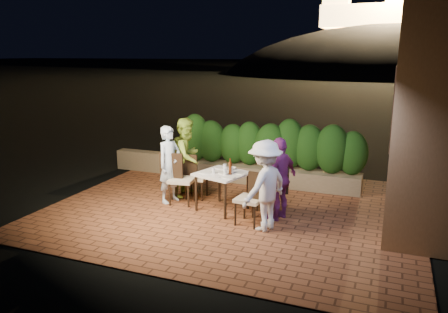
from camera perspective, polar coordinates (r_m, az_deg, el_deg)
The scene contains 31 objects.
ground at distance 8.34m, azimuth 0.15°, elevation -7.85°, with size 400.00×400.00×0.00m, color black.
terrace_floor at distance 8.79m, azimuth 1.34°, elevation -7.08°, with size 7.00×6.00×0.15m, color brown.
building_wall at distance 9.29m, azimuth 26.55°, elevation 8.92°, with size 1.60×5.00×5.00m, color brown.
window_pane at distance 8.80m, azimuth 21.40°, elevation 5.95°, with size 0.08×1.00×1.40m, color black.
window_frame at distance 8.80m, azimuth 21.34°, elevation 5.95°, with size 0.06×1.15×1.55m, color black.
planter at distance 10.28m, azimuth 5.84°, elevation -2.48°, with size 4.20×0.55×0.40m, color #7D6E4F.
hedge at distance 10.11m, azimuth 5.94°, elevation 1.61°, with size 4.00×0.70×1.10m, color #173F11, non-canonical shape.
parapet at distance 11.41m, azimuth -8.81°, elevation -0.72°, with size 2.20×0.30×0.50m, color #7D6E4F.
hill at distance 67.61m, azimuth 20.70°, elevation 6.58°, with size 52.00×40.00×22.00m, color black.
dining_table at distance 8.51m, azimuth -0.25°, elevation -4.57°, with size 0.87×0.87×0.75m, color white, non-canonical shape.
plate_nw at distance 8.41m, azimuth -2.46°, elevation -2.09°, with size 0.23×0.23×0.01m, color white.
plate_sw at distance 8.75m, azimuth -0.51°, elevation -1.47°, with size 0.21×0.21×0.01m, color white.
plate_ne at distance 8.08m, azimuth 0.61°, elevation -2.74°, with size 0.24×0.24×0.01m, color white.
plate_se at distance 8.36m, azimuth 2.22°, elevation -2.20°, with size 0.20×0.20×0.01m, color white.
plate_centre at distance 8.39m, azimuth 0.03°, elevation -2.11°, with size 0.24×0.24×0.01m, color white.
plate_front at distance 8.11m, azimuth -1.26°, elevation -2.68°, with size 0.22×0.22×0.01m, color white.
glass_nw at distance 8.34m, azimuth -1.40°, elevation -1.86°, with size 0.07×0.07×0.11m, color silver.
glass_sw at distance 8.59m, azimuth 0.09°, elevation -1.38°, with size 0.07×0.07×0.12m, color silver.
glass_ne at distance 8.22m, azimuth 0.14°, elevation -2.07°, with size 0.07×0.07×0.12m, color silver.
glass_se at distance 8.40m, azimuth 1.02°, elevation -1.75°, with size 0.06×0.06×0.11m, color silver.
beer_bottle at distance 8.26m, azimuth 0.81°, elevation -1.29°, with size 0.06×0.06×0.31m, color #4D210C, non-canonical shape.
bowl at distance 8.65m, azimuth 0.99°, elevation -1.56°, with size 0.17×0.17×0.04m, color white.
chair_left_front at distance 8.87m, azimuth -5.52°, elevation -2.91°, with size 0.48×0.48×1.04m, color black, non-canonical shape.
chair_left_back at distance 9.21m, azimuth -3.64°, elevation -2.62°, with size 0.43×0.43×0.93m, color black, non-canonical shape.
chair_right_front at distance 7.79m, azimuth 3.34°, elevation -5.43°, with size 0.45×0.45×0.98m, color black, non-canonical shape.
chair_right_back at distance 8.22m, azimuth 5.39°, elevation -4.45°, with size 0.45×0.45×0.98m, color black, non-canonical shape.
diner_blue at distance 8.93m, azimuth -7.11°, elevation -1.04°, with size 0.58×0.38×1.58m, color #C3E0FA.
diner_green at distance 9.33m, azimuth -4.85°, elevation -0.06°, with size 0.81×0.63×1.68m, color #9FC93F.
diner_white at distance 7.50m, azimuth 5.37°, elevation -3.81°, with size 1.02×0.59×1.58m, color silver.
diner_purple at distance 8.02m, azimuth 7.30°, elevation -2.89°, with size 0.90×0.37×1.53m, color #79286F.
parapet_lamp at distance 11.16m, azimuth -7.27°, elevation 0.70°, with size 0.10×0.10×0.14m, color orange.
Camera 1 is at (2.81, -7.25, 3.00)m, focal length 35.00 mm.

